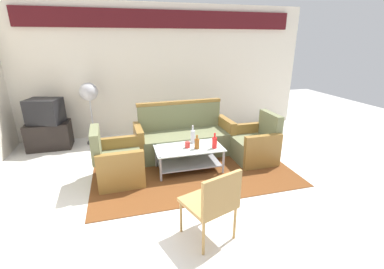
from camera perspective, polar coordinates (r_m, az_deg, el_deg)
ground_plane at (r=3.79m, az=3.57°, el=-13.25°), size 14.00×14.00×0.00m
wall_back at (r=6.17m, az=-5.58°, el=14.17°), size 6.52×0.19×2.80m
rug at (r=4.53m, az=-0.15°, el=-7.27°), size 3.20×2.12×0.01m
couch at (r=5.00m, az=-1.79°, el=-0.72°), size 1.82×0.80×0.96m
armchair_left at (r=4.21m, az=-15.74°, el=-5.98°), size 0.72×0.78×0.85m
armchair_right at (r=4.87m, az=13.36°, el=-2.22°), size 0.70×0.76×0.85m
coffee_table at (r=4.37m, az=-0.70°, el=-4.45°), size 1.10×0.60×0.40m
bottle_brown at (r=4.24m, az=1.07°, el=-1.95°), size 0.08×0.08×0.23m
bottle_clear at (r=4.46m, az=0.17°, el=-0.38°), size 0.08×0.08×0.31m
bottle_red at (r=4.27m, az=4.87°, el=-1.71°), size 0.08×0.08×0.26m
cup at (r=4.29m, az=-0.97°, el=-2.21°), size 0.08×0.08×0.10m
tv_stand at (r=6.01m, az=-28.33°, el=-0.19°), size 0.80×0.50×0.52m
television at (r=5.88m, az=-29.10°, el=4.41°), size 0.70×0.59×0.48m
pedestal_fan at (r=5.73m, az=-21.26°, el=7.84°), size 0.36×0.36×1.27m
wicker_chair at (r=2.83m, az=4.61°, el=-13.99°), size 0.61×0.61×0.84m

